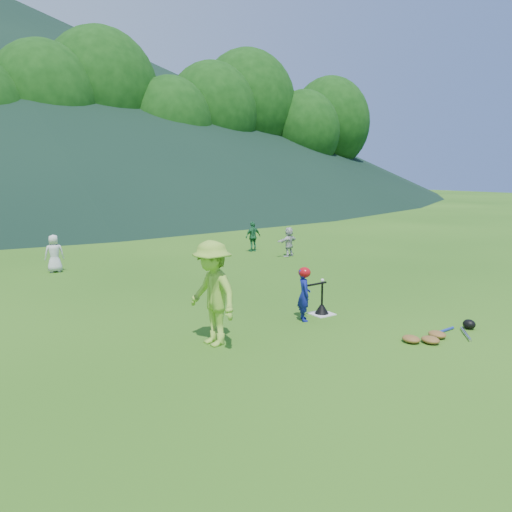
{
  "coord_description": "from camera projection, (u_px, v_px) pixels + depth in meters",
  "views": [
    {
      "loc": [
        -6.87,
        -7.7,
        3.02
      ],
      "look_at": [
        0.0,
        2.5,
        0.9
      ],
      "focal_mm": 35.0,
      "sensor_mm": 36.0,
      "label": 1
    }
  ],
  "objects": [
    {
      "name": "tree_line",
      "position": [
        23.0,
        99.0,
        36.96
      ],
      "size": [
        70.04,
        11.4,
        14.82
      ],
      "color": "#382314",
      "rests_on": "ground"
    },
    {
      "name": "fielder_c",
      "position": [
        253.0,
        237.0,
        18.71
      ],
      "size": [
        0.67,
        0.31,
        1.12
      ],
      "primitive_type": "imported",
      "rotation": [
        0.0,
        0.0,
        3.19
      ],
      "color": "#216E3C",
      "rests_on": "ground"
    },
    {
      "name": "batter_gear",
      "position": [
        305.0,
        273.0,
        10.02
      ],
      "size": [
        0.73,
        0.26,
        0.44
      ],
      "color": "#AD0B12",
      "rests_on": "ground"
    },
    {
      "name": "batting_tee",
      "position": [
        322.0,
        308.0,
        10.57
      ],
      "size": [
        0.3,
        0.3,
        0.68
      ],
      "color": "black",
      "rests_on": "home_plate"
    },
    {
      "name": "fielder_d",
      "position": [
        289.0,
        242.0,
        17.62
      ],
      "size": [
        1.01,
        0.55,
        1.04
      ],
      "primitive_type": "imported",
      "rotation": [
        0.0,
        0.0,
        3.4
      ],
      "color": "silver",
      "rests_on": "ground"
    },
    {
      "name": "fielder_a",
      "position": [
        54.0,
        253.0,
        14.89
      ],
      "size": [
        0.6,
        0.44,
        1.13
      ],
      "primitive_type": "imported",
      "rotation": [
        0.0,
        0.0,
        3.0
      ],
      "color": "silver",
      "rests_on": "ground"
    },
    {
      "name": "ground",
      "position": [
        322.0,
        314.0,
        10.59
      ],
      "size": [
        120.0,
        120.0,
        0.0
      ],
      "primitive_type": "plane",
      "color": "#265613",
      "rests_on": "ground"
    },
    {
      "name": "equipment_pile",
      "position": [
        438.0,
        334.0,
        9.09
      ],
      "size": [
        1.8,
        0.77,
        0.19
      ],
      "color": "olive",
      "rests_on": "ground"
    },
    {
      "name": "adult_coach",
      "position": [
        212.0,
        293.0,
        8.62
      ],
      "size": [
        0.79,
        1.25,
        1.84
      ],
      "primitive_type": "imported",
      "rotation": [
        0.0,
        0.0,
        -1.48
      ],
      "color": "#8ABE37",
      "rests_on": "ground"
    },
    {
      "name": "baseball",
      "position": [
        322.0,
        280.0,
        10.47
      ],
      "size": [
        0.08,
        0.08,
        0.08
      ],
      "primitive_type": "sphere",
      "color": "white",
      "rests_on": "batting_tee"
    },
    {
      "name": "outfield_fence",
      "position": [
        44.0,
        205.0,
        33.36
      ],
      "size": [
        70.07,
        0.08,
        1.33
      ],
      "color": "gray",
      "rests_on": "ground"
    },
    {
      "name": "batter_child",
      "position": [
        304.0,
        295.0,
        10.08
      ],
      "size": [
        0.41,
        0.47,
        1.08
      ],
      "primitive_type": "imported",
      "rotation": [
        0.0,
        0.0,
        1.1
      ],
      "color": "navy",
      "rests_on": "ground"
    },
    {
      "name": "home_plate",
      "position": [
        322.0,
        314.0,
        10.59
      ],
      "size": [
        0.45,
        0.45,
        0.02
      ],
      "primitive_type": "cube",
      "color": "silver",
      "rests_on": "ground"
    }
  ]
}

